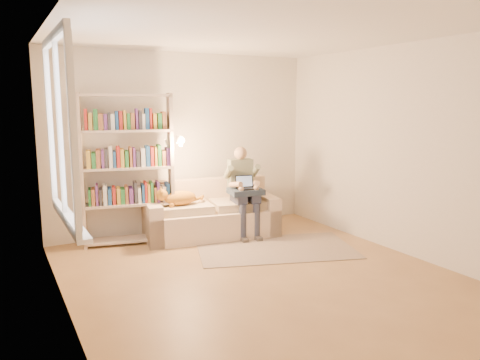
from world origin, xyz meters
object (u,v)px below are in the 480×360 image
cat (180,197)px  bookshelf (128,162)px  sofa (210,216)px  person (243,186)px  laptop (241,185)px

cat → bookshelf: bookshelf is taller
cat → sofa: bearing=14.7°
bookshelf → person: bearing=-2.1°
person → cat: size_ratio=1.82×
bookshelf → laptop: bearing=-6.0°
person → bookshelf: bearing=175.4°
person → laptop: person is taller
sofa → laptop: 0.64m
laptop → sofa: bearing=147.6°
sofa → bookshelf: size_ratio=0.97×
person → laptop: size_ratio=4.44×
person → cat: person is taller
person → cat: 0.91m
sofa → laptop: (0.34, -0.30, 0.46)m
person → bookshelf: bookshelf is taller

